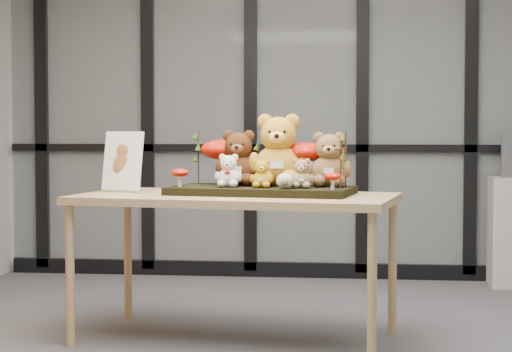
# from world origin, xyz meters

# --- Properties ---
(floor) EXTENTS (5.00, 5.00, 0.00)m
(floor) POSITION_xyz_m (0.00, 0.00, 0.00)
(floor) COLOR #535358
(floor) RESTS_ON ground
(room_shell) EXTENTS (5.00, 5.00, 5.00)m
(room_shell) POSITION_xyz_m (0.00, 0.00, 1.68)
(room_shell) COLOR #ACAAA3
(room_shell) RESTS_ON floor
(glass_partition) EXTENTS (4.90, 0.06, 2.78)m
(glass_partition) POSITION_xyz_m (-0.00, 2.47, 1.42)
(glass_partition) COLOR #2D383F
(glass_partition) RESTS_ON floor
(display_table) EXTENTS (1.90, 1.17, 0.83)m
(display_table) POSITION_xyz_m (-0.26, 0.20, 0.77)
(display_table) COLOR #A27D58
(display_table) RESTS_ON floor
(diorama_tray) EXTENTS (1.09, 0.67, 0.04)m
(diorama_tray) POSITION_xyz_m (-0.12, 0.25, 0.86)
(diorama_tray) COLOR black
(diorama_tray) RESTS_ON display_table
(bear_pooh_yellow) EXTENTS (0.39, 0.37, 0.46)m
(bear_pooh_yellow) POSITION_xyz_m (-0.03, 0.33, 1.11)
(bear_pooh_yellow) COLOR #C78B23
(bear_pooh_yellow) RESTS_ON diorama_tray
(bear_brown_medium) EXTENTS (0.31, 0.28, 0.35)m
(bear_brown_medium) POSITION_xyz_m (-0.26, 0.34, 1.05)
(bear_brown_medium) COLOR #421F0D
(bear_brown_medium) RESTS_ON diorama_tray
(bear_tan_back) EXTENTS (0.30, 0.28, 0.34)m
(bear_tan_back) POSITION_xyz_m (0.26, 0.30, 1.05)
(bear_tan_back) COLOR brown
(bear_tan_back) RESTS_ON diorama_tray
(bear_small_yellow) EXTENTS (0.15, 0.14, 0.18)m
(bear_small_yellow) POSITION_xyz_m (-0.11, 0.15, 0.97)
(bear_small_yellow) COLOR gold
(bear_small_yellow) RESTS_ON diorama_tray
(bear_white_bow) EXTENTS (0.18, 0.17, 0.21)m
(bear_white_bow) POSITION_xyz_m (-0.30, 0.18, 0.98)
(bear_white_bow) COLOR white
(bear_white_bow) RESTS_ON diorama_tray
(bear_beige_small) EXTENTS (0.16, 0.15, 0.18)m
(bear_beige_small) POSITION_xyz_m (0.12, 0.13, 0.97)
(bear_beige_small) COLOR #9A7A50
(bear_beige_small) RESTS_ON diorama_tray
(plush_cream_hedgehog) EXTENTS (0.08, 0.08, 0.10)m
(plush_cream_hedgehog) POSITION_xyz_m (0.03, 0.06, 0.93)
(plush_cream_hedgehog) COLOR beige
(plush_cream_hedgehog) RESTS_ON diorama_tray
(mushroom_back_left) EXTENTS (0.26, 0.26, 0.29)m
(mushroom_back_left) POSITION_xyz_m (-0.38, 0.47, 1.02)
(mushroom_back_left) COLOR #AB1305
(mushroom_back_left) RESTS_ON diorama_tray
(mushroom_back_right) EXTENTS (0.25, 0.25, 0.28)m
(mushroom_back_right) POSITION_xyz_m (0.12, 0.38, 1.02)
(mushroom_back_right) COLOR #AB1305
(mushroom_back_right) RESTS_ON diorama_tray
(mushroom_front_left) EXTENTS (0.10, 0.10, 0.11)m
(mushroom_front_left) POSITION_xyz_m (-0.58, 0.19, 0.94)
(mushroom_front_left) COLOR #AB1305
(mushroom_front_left) RESTS_ON diorama_tray
(mushroom_front_right) EXTENTS (0.09, 0.09, 0.10)m
(mushroom_front_right) POSITION_xyz_m (0.29, 0.01, 0.93)
(mushroom_front_right) COLOR #AB1305
(mushroom_front_right) RESTS_ON diorama_tray
(sprig_green_far_left) EXTENTS (0.05, 0.05, 0.32)m
(sprig_green_far_left) POSITION_xyz_m (-0.52, 0.45, 1.04)
(sprig_green_far_left) COLOR #13360C
(sprig_green_far_left) RESTS_ON diorama_tray
(sprig_green_mid_left) EXTENTS (0.05, 0.05, 0.24)m
(sprig_green_mid_left) POSITION_xyz_m (-0.36, 0.48, 1.00)
(sprig_green_mid_left) COLOR #13360C
(sprig_green_mid_left) RESTS_ON diorama_tray
(sprig_dry_far_right) EXTENTS (0.05, 0.05, 0.32)m
(sprig_dry_far_right) POSITION_xyz_m (0.36, 0.28, 1.04)
(sprig_dry_far_right) COLOR brown
(sprig_dry_far_right) RESTS_ON diorama_tray
(sprig_dry_mid_right) EXTENTS (0.05, 0.05, 0.27)m
(sprig_dry_mid_right) POSITION_xyz_m (0.33, 0.15, 1.01)
(sprig_dry_mid_right) COLOR brown
(sprig_dry_mid_right) RESTS_ON diorama_tray
(sprig_green_centre) EXTENTS (0.05, 0.05, 0.25)m
(sprig_green_centre) POSITION_xyz_m (-0.16, 0.46, 1.00)
(sprig_green_centre) COLOR #13360C
(sprig_green_centre) RESTS_ON diorama_tray
(sign_holder) EXTENTS (0.26, 0.14, 0.36)m
(sign_holder) POSITION_xyz_m (-0.95, 0.34, 1.01)
(sign_holder) COLOR silver
(sign_holder) RESTS_ON display_table
(label_card) EXTENTS (0.10, 0.03, 0.00)m
(label_card) POSITION_xyz_m (-0.26, -0.16, 0.84)
(label_card) COLOR white
(label_card) RESTS_ON display_table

